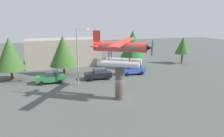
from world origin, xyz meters
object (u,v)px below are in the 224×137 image
at_px(car_near_green, 51,77).
at_px(tree_center_back, 133,45).
at_px(storefront_building, 64,52).
at_px(tree_east, 63,51).
at_px(streetlight_primary, 79,53).
at_px(tree_far_east, 183,45).
at_px(display_pedestal, 120,82).
at_px(car_far_blue, 133,69).
at_px(car_mid_black, 99,74).
at_px(tree_west, 10,54).
at_px(floatplane_monument, 121,51).

bearing_deg(car_near_green, tree_center_back, -159.35).
bearing_deg(storefront_building, tree_east, -96.48).
xyz_separation_m(streetlight_primary, tree_far_east, (23.54, 8.83, -0.86)).
relative_size(tree_east, tree_center_back, 0.93).
xyz_separation_m(display_pedestal, tree_east, (-5.13, 13.65, 2.14)).
distance_m(display_pedestal, tree_far_east, 25.59).
bearing_deg(tree_east, car_near_green, -120.20).
relative_size(car_far_blue, tree_far_east, 0.74).
bearing_deg(streetlight_primary, car_mid_black, 33.81).
height_order(streetlight_primary, storefront_building, streetlight_primary).
xyz_separation_m(display_pedestal, storefront_building, (-4.18, 22.00, 0.63)).
height_order(car_near_green, streetlight_primary, streetlight_primary).
distance_m(tree_west, tree_center_back, 21.65).
relative_size(display_pedestal, tree_center_back, 0.57).
height_order(display_pedestal, tree_west, tree_west).
height_order(car_far_blue, tree_far_east, tree_far_east).
relative_size(car_mid_black, tree_east, 0.62).
relative_size(tree_east, tree_far_east, 1.20).
distance_m(car_far_blue, storefront_building, 15.58).
height_order(car_near_green, tree_east, tree_east).
bearing_deg(display_pedestal, car_near_green, 128.17).
distance_m(storefront_building, tree_east, 8.54).
bearing_deg(car_far_blue, car_near_green, 4.21).
bearing_deg(tree_east, display_pedestal, -69.41).
height_order(floatplane_monument, tree_far_east, floatplane_monument).
bearing_deg(storefront_building, car_far_blue, -47.66).
xyz_separation_m(car_far_blue, tree_far_east, (13.70, 5.37, 3.01)).
height_order(storefront_building, tree_far_east, tree_far_east).
xyz_separation_m(floatplane_monument, tree_far_east, (19.83, 16.01, -1.97)).
relative_size(tree_west, tree_far_east, 1.19).
xyz_separation_m(floatplane_monument, car_near_green, (-7.62, 9.63, -4.97)).
bearing_deg(tree_east, car_far_blue, -15.17).
bearing_deg(floatplane_monument, streetlight_primary, 149.95).
distance_m(streetlight_primary, storefront_building, 15.04).
bearing_deg(car_mid_black, car_far_blue, -169.74).
relative_size(car_far_blue, tree_east, 0.62).
relative_size(car_mid_black, tree_far_east, 0.74).
relative_size(car_mid_black, streetlight_primary, 0.51).
distance_m(car_near_green, storefront_building, 13.01).
height_order(tree_west, tree_center_back, tree_center_back).
height_order(floatplane_monument, streetlight_primary, streetlight_primary).
relative_size(display_pedestal, car_near_green, 1.00).
relative_size(car_near_green, tree_east, 0.62).
distance_m(floatplane_monument, car_mid_black, 10.71).
xyz_separation_m(tree_west, tree_center_back, (21.51, 2.43, 0.32)).
bearing_deg(car_far_blue, display_pedestal, 59.46).
xyz_separation_m(car_far_blue, tree_center_back, (2.01, 4.93, 3.67)).
height_order(display_pedestal, car_mid_black, display_pedestal).
relative_size(display_pedestal, car_mid_black, 1.00).
distance_m(car_far_blue, tree_west, 19.94).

